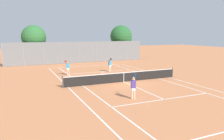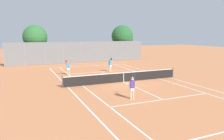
{
  "view_description": "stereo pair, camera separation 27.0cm",
  "coord_description": "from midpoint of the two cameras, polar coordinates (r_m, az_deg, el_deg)",
  "views": [
    {
      "loc": [
        -9.57,
        -18.7,
        4.63
      ],
      "look_at": [
        -0.6,
        1.5,
        1.0
      ],
      "focal_mm": 35.0,
      "sensor_mm": 36.0,
      "label": 1
    },
    {
      "loc": [
        -9.32,
        -18.8,
        4.63
      ],
      "look_at": [
        -0.6,
        1.5,
        1.0
      ],
      "focal_mm": 35.0,
      "sensor_mm": 36.0,
      "label": 2
    }
  ],
  "objects": [
    {
      "name": "ground_plane",
      "position": [
        21.5,
        3.4,
        -3.13
      ],
      "size": [
        120.0,
        120.0,
        0.0
      ],
      "primitive_type": "plane",
      "color": "#CC7A4C"
    },
    {
      "name": "court_line_markings",
      "position": [
        21.5,
        3.4,
        -3.12
      ],
      "size": [
        11.1,
        23.9,
        0.01
      ],
      "color": "white",
      "rests_on": "ground"
    },
    {
      "name": "tennis_net",
      "position": [
        21.4,
        3.42,
        -1.79
      ],
      "size": [
        12.0,
        0.1,
        1.07
      ],
      "color": "#474C47",
      "rests_on": "ground"
    },
    {
      "name": "player_near_side",
      "position": [
        15.75,
        5.77,
        -4.31
      ],
      "size": [
        0.77,
        0.71,
        1.77
      ],
      "color": "beige",
      "rests_on": "ground"
    },
    {
      "name": "player_far_left",
      "position": [
        25.36,
        -11.07,
        0.76
      ],
      "size": [
        0.75,
        0.72,
        1.77
      ],
      "color": "#D8A884",
      "rests_on": "ground"
    },
    {
      "name": "player_far_right",
      "position": [
        27.1,
        -0.17,
        1.47
      ],
      "size": [
        0.51,
        0.85,
        1.77
      ],
      "color": "beige",
      "rests_on": "ground"
    },
    {
      "name": "loose_tennis_ball_0",
      "position": [
        18.25,
        -4.47,
        -5.29
      ],
      "size": [
        0.07,
        0.07,
        0.07
      ],
      "primitive_type": "sphere",
      "color": "#D1DB33",
      "rests_on": "ground"
    },
    {
      "name": "loose_tennis_ball_1",
      "position": [
        17.88,
        -3.99,
        -5.59
      ],
      "size": [
        0.07,
        0.07,
        0.07
      ],
      "primitive_type": "sphere",
      "color": "#D1DB33",
      "rests_on": "ground"
    },
    {
      "name": "loose_tennis_ball_2",
      "position": [
        28.04,
        0.34,
        -0.11
      ],
      "size": [
        0.07,
        0.07,
        0.07
      ],
      "primitive_type": "sphere",
      "color": "#D1DB33",
      "rests_on": "ground"
    },
    {
      "name": "loose_tennis_ball_3",
      "position": [
        14.53,
        9.23,
        -9.24
      ],
      "size": [
        0.07,
        0.07,
        0.07
      ],
      "primitive_type": "sphere",
      "color": "#D1DB33",
      "rests_on": "ground"
    },
    {
      "name": "loose_tennis_ball_4",
      "position": [
        20.64,
        22.54,
        -4.27
      ],
      "size": [
        0.07,
        0.07,
        0.07
      ],
      "primitive_type": "sphere",
      "color": "#D1DB33",
      "rests_on": "ground"
    },
    {
      "name": "loose_tennis_ball_5",
      "position": [
        20.33,
        4.0,
        -3.76
      ],
      "size": [
        0.07,
        0.07,
        0.07
      ],
      "primitive_type": "sphere",
      "color": "#D1DB33",
      "rests_on": "ground"
    },
    {
      "name": "back_fence",
      "position": [
        36.04,
        -8.01,
        4.62
      ],
      "size": [
        22.72,
        0.08,
        3.46
      ],
      "color": "gray",
      "rests_on": "ground"
    },
    {
      "name": "tree_behind_left",
      "position": [
        36.87,
        -19.11,
        7.96
      ],
      "size": [
        3.78,
        3.78,
        6.06
      ],
      "color": "brown",
      "rests_on": "ground"
    },
    {
      "name": "tree_behind_right",
      "position": [
        40.73,
        3.09,
        8.59
      ],
      "size": [
        3.98,
        3.98,
        6.26
      ],
      "color": "brown",
      "rests_on": "ground"
    }
  ]
}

